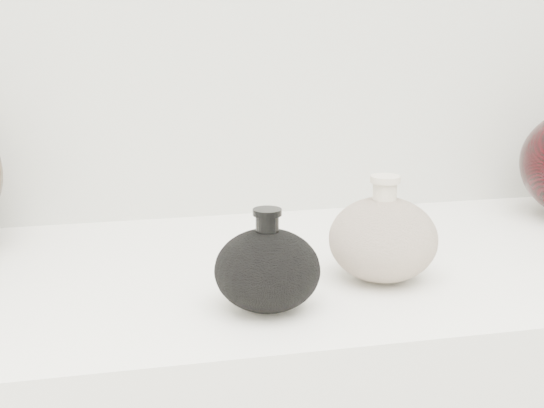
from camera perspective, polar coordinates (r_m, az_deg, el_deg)
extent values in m
cube|color=white|center=(0.95, 1.51, -5.35)|extent=(1.20, 0.50, 0.03)
ellipsoid|color=black|center=(0.79, -0.35, -5.01)|extent=(0.14, 0.14, 0.09)
cylinder|color=black|center=(0.78, -0.36, -1.54)|extent=(0.03, 0.03, 0.03)
cylinder|color=black|center=(0.78, -0.36, -0.61)|extent=(0.04, 0.04, 0.01)
ellipsoid|color=beige|center=(0.89, 8.36, -2.65)|extent=(0.17, 0.17, 0.10)
cylinder|color=beige|center=(0.87, 8.49, 0.91)|extent=(0.04, 0.04, 0.03)
cylinder|color=beige|center=(0.87, 8.53, 1.87)|extent=(0.05, 0.05, 0.01)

